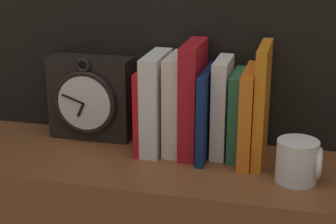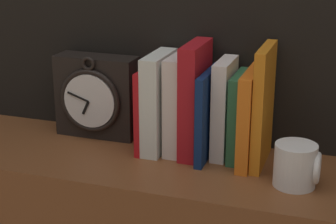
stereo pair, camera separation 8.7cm
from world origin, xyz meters
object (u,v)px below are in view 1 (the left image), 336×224
book_slot4_navy (207,113)px  book_slot5_white (222,107)px  mug (299,161)px  book_slot7_orange (249,115)px  book_slot3_red (193,99)px  book_slot1_white (156,102)px  clock (91,98)px  book_slot6_green (237,115)px  book_slot2_white (175,103)px  book_slot0_red (145,108)px  book_slot8_orange (262,104)px

book_slot4_navy → book_slot5_white: size_ratio=0.90×
book_slot4_navy → mug: book_slot4_navy is taller
book_slot4_navy → book_slot7_orange: 0.09m
book_slot3_red → book_slot4_navy: (0.03, -0.01, -0.03)m
book_slot1_white → book_slot3_red: bearing=0.5°
clock → book_slot6_green: (0.35, -0.02, -0.00)m
clock → book_slot6_green: clock is taller
book_slot3_red → mug: 0.27m
clock → book_slot2_white: size_ratio=0.93×
book_slot1_white → book_slot2_white: book_slot1_white is taller
book_slot2_white → clock: bearing=173.3°
book_slot1_white → book_slot5_white: book_slot1_white is taller
book_slot6_green → mug: bearing=-36.6°
book_slot7_orange → book_slot4_navy: bearing=179.8°
book_slot7_orange → mug: book_slot7_orange is taller
book_slot4_navy → mug: bearing=-23.1°
clock → book_slot1_white: bearing=-10.4°
book_slot1_white → book_slot2_white: bearing=8.6°
book_slot7_orange → book_slot5_white: bearing=161.2°
book_slot3_red → book_slot5_white: book_slot3_red is taller
book_slot0_red → mug: bearing=-15.2°
book_slot3_red → book_slot7_orange: book_slot3_red is taller
book_slot6_green → book_slot8_orange: 0.06m
book_slot4_navy → clock: bearing=172.2°
book_slot1_white → book_slot3_red: (0.08, 0.00, 0.01)m
book_slot4_navy → book_slot5_white: (0.03, 0.02, 0.01)m
book_slot0_red → book_slot3_red: 0.11m
book_slot0_red → book_slot4_navy: bearing=-3.0°
book_slot3_red → book_slot8_orange: (0.15, -0.01, 0.00)m
book_slot0_red → book_slot7_orange: bearing=-1.9°
book_slot2_white → book_slot8_orange: book_slot8_orange is taller
book_slot1_white → mug: 0.34m
book_slot3_red → book_slot5_white: 0.07m
clock → mug: (0.49, -0.13, -0.05)m
book_slot6_green → book_slot4_navy: bearing=-165.3°
book_slot2_white → book_slot7_orange: bearing=-5.1°
book_slot4_navy → book_slot3_red: bearing=164.8°
book_slot6_green → book_slot0_red: bearing=-177.5°
book_slot1_white → mug: book_slot1_white is taller
clock → book_slot2_white: 0.21m
book_slot7_orange → book_slot1_white: bearing=177.7°
book_slot1_white → book_slot6_green: 0.18m
book_slot5_white → book_slot6_green: 0.04m
book_slot0_red → mug: (0.34, -0.09, -0.05)m
book_slot4_navy → mug: 0.23m
book_slot5_white → mug: book_slot5_white is taller
book_slot2_white → book_slot1_white: bearing=-171.4°
book_slot4_navy → book_slot8_orange: size_ratio=0.76×
clock → book_slot5_white: book_slot5_white is taller
book_slot3_red → book_slot7_orange: 0.13m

